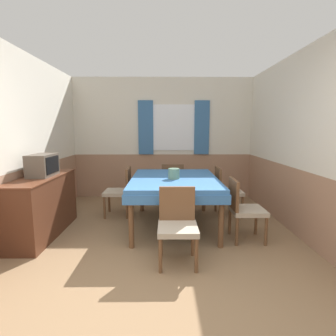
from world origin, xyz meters
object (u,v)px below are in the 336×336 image
dining_table (174,184)px  chair_right_near (243,207)px  chair_left_far (121,189)px  sideboard (43,205)px  vase (174,174)px  chair_right_far (225,189)px  tv (43,165)px  chair_head_near (177,222)px  chair_head_window (172,183)px

dining_table → chair_right_near: 1.08m
chair_left_far → sideboard: bearing=131.2°
dining_table → vase: (-0.01, -0.09, 0.18)m
chair_right_far → tv: bearing=-74.0°
chair_right_near → sideboard: 2.81m
chair_left_far → sideboard: size_ratio=0.58×
dining_table → chair_right_far: bearing=29.9°
chair_right_far → vase: vase is taller
sideboard → vase: size_ratio=8.70×
dining_table → chair_head_near: (0.00, -1.10, -0.21)m
chair_head_near → chair_left_far: same height
tv → sideboard: bearing=-107.8°
chair_head_near → chair_head_window: same height
chair_right_near → chair_head_window: (-0.91, 1.63, 0.00)m
dining_table → chair_right_near: bearing=-29.9°
chair_head_near → chair_head_window: size_ratio=1.00×
chair_left_far → chair_right_far: same height
chair_head_window → chair_left_far: bearing=-147.7°
vase → chair_right_near: bearing=-25.5°
sideboard → chair_right_near: bearing=-4.2°
chair_head_window → sideboard: 2.36m
chair_left_far → dining_table: bearing=-119.9°
chair_head_window → vase: 1.25m
tv → chair_head_window: bearing=36.4°
dining_table → chair_head_near: size_ratio=2.02×
chair_head_near → chair_right_near: bearing=-147.7°
sideboard → vase: vase is taller
chair_right_near → vase: size_ratio=5.05×
chair_right_near → chair_right_far: 1.05m
tv → vase: size_ratio=2.91×
chair_left_far → chair_head_near: bearing=-150.7°
chair_right_near → vase: vase is taller
chair_head_near → chair_right_near: (0.91, 0.58, 0.00)m
sideboard → chair_right_far: bearing=16.8°
vase → tv: bearing=-174.2°
chair_head_window → chair_right_far: bearing=-32.3°
chair_head_near → chair_left_far: bearing=-60.7°
dining_table → sideboard: (-1.88, -0.32, -0.24)m
dining_table → chair_head_near: bearing=-90.0°
dining_table → chair_right_near: (0.91, -0.53, -0.21)m
chair_left_far → chair_head_window: bearing=-57.7°
chair_left_far → vase: 1.16m
chair_head_window → chair_right_far: same height
chair_right_far → chair_left_far: bearing=-90.0°
chair_head_near → chair_right_near: size_ratio=1.00×
chair_head_window → chair_right_near: bearing=-60.7°
sideboard → tv: bearing=72.2°
chair_head_window → vase: (-0.01, -1.19, 0.39)m
chair_left_far → vase: (0.90, -0.61, 0.39)m
chair_head_near → dining_table: bearing=-90.0°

